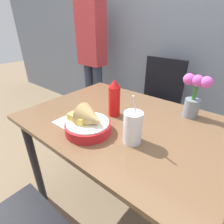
{
  "coord_description": "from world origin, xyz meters",
  "views": [
    {
      "loc": [
        0.5,
        -0.71,
        1.25
      ],
      "look_at": [
        -0.03,
        -0.06,
        0.82
      ],
      "focal_mm": 28.0,
      "sensor_mm": 36.0,
      "label": 1
    }
  ],
  "objects_px": {
    "food_basket": "(89,123)",
    "flower_vase": "(194,95)",
    "person_standing": "(92,52)",
    "chair_far_window": "(158,99)",
    "ketchup_bottle": "(114,99)",
    "drink_cup": "(133,128)"
  },
  "relations": [
    {
      "from": "chair_far_window",
      "to": "person_standing",
      "type": "relative_size",
      "value": 0.58
    },
    {
      "from": "ketchup_bottle",
      "to": "flower_vase",
      "type": "xyz_separation_m",
      "value": [
        0.35,
        0.27,
        0.03
      ]
    },
    {
      "from": "ketchup_bottle",
      "to": "flower_vase",
      "type": "bearing_deg",
      "value": 37.35
    },
    {
      "from": "ketchup_bottle",
      "to": "drink_cup",
      "type": "height_order",
      "value": "drink_cup"
    },
    {
      "from": "chair_far_window",
      "to": "drink_cup",
      "type": "xyz_separation_m",
      "value": [
        0.33,
        -0.98,
        0.27
      ]
    },
    {
      "from": "chair_far_window",
      "to": "ketchup_bottle",
      "type": "relative_size",
      "value": 4.38
    },
    {
      "from": "chair_far_window",
      "to": "drink_cup",
      "type": "distance_m",
      "value": 1.07
    },
    {
      "from": "food_basket",
      "to": "flower_vase",
      "type": "xyz_separation_m",
      "value": [
        0.33,
        0.49,
        0.08
      ]
    },
    {
      "from": "drink_cup",
      "to": "chair_far_window",
      "type": "bearing_deg",
      "value": 108.48
    },
    {
      "from": "food_basket",
      "to": "drink_cup",
      "type": "distance_m",
      "value": 0.22
    },
    {
      "from": "chair_far_window",
      "to": "person_standing",
      "type": "xyz_separation_m",
      "value": [
        -0.86,
        -0.05,
        0.38
      ]
    },
    {
      "from": "ketchup_bottle",
      "to": "drink_cup",
      "type": "relative_size",
      "value": 0.89
    },
    {
      "from": "food_basket",
      "to": "person_standing",
      "type": "distance_m",
      "value": 1.41
    },
    {
      "from": "food_basket",
      "to": "person_standing",
      "type": "xyz_separation_m",
      "value": [
        -0.98,
        1.0,
        0.13
      ]
    },
    {
      "from": "chair_far_window",
      "to": "ketchup_bottle",
      "type": "xyz_separation_m",
      "value": [
        0.1,
        -0.83,
        0.31
      ]
    },
    {
      "from": "ketchup_bottle",
      "to": "flower_vase",
      "type": "relative_size",
      "value": 0.88
    },
    {
      "from": "chair_far_window",
      "to": "food_basket",
      "type": "height_order",
      "value": "chair_far_window"
    },
    {
      "from": "person_standing",
      "to": "ketchup_bottle",
      "type": "bearing_deg",
      "value": -39.06
    },
    {
      "from": "food_basket",
      "to": "flower_vase",
      "type": "distance_m",
      "value": 0.6
    },
    {
      "from": "food_basket",
      "to": "person_standing",
      "type": "relative_size",
      "value": 0.14
    },
    {
      "from": "drink_cup",
      "to": "flower_vase",
      "type": "distance_m",
      "value": 0.44
    },
    {
      "from": "chair_far_window",
      "to": "flower_vase",
      "type": "distance_m",
      "value": 0.8
    }
  ]
}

